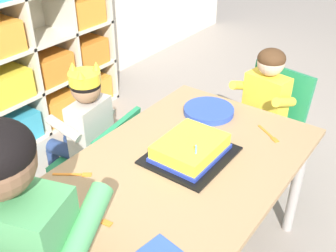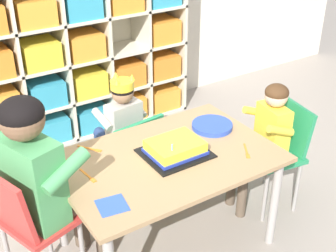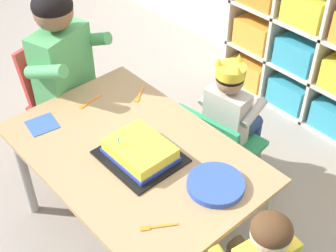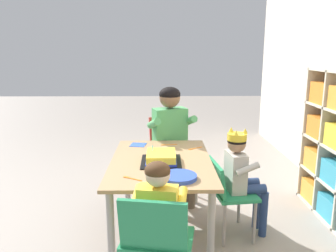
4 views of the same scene
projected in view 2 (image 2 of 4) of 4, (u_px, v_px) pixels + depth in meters
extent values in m
plane|color=gray|center=(167.00, 242.00, 2.61)|extent=(16.00, 16.00, 0.00)
cube|color=beige|center=(75.00, 51.00, 3.60)|extent=(1.71, 0.01, 1.22)
cube|color=beige|center=(17.00, 71.00, 3.24)|extent=(0.02, 0.32, 1.22)
cube|color=beige|center=(62.00, 61.00, 3.41)|extent=(0.02, 0.32, 1.22)
cube|color=beige|center=(103.00, 53.00, 3.57)|extent=(0.02, 0.32, 1.22)
cube|color=beige|center=(141.00, 45.00, 3.73)|extent=(0.02, 0.32, 1.22)
cube|color=beige|center=(176.00, 38.00, 3.89)|extent=(0.02, 0.32, 1.22)
cube|color=beige|center=(90.00, 126.00, 3.78)|extent=(1.71, 0.32, 0.02)
cube|color=beige|center=(87.00, 93.00, 3.63)|extent=(1.71, 0.32, 0.02)
cube|color=beige|center=(83.00, 57.00, 3.49)|extent=(1.71, 0.32, 0.02)
cube|color=beige|center=(79.00, 18.00, 3.34)|extent=(1.71, 0.32, 0.02)
cube|color=orange|center=(5.00, 139.00, 3.39)|extent=(0.26, 0.25, 0.18)
cube|color=teal|center=(49.00, 127.00, 3.56)|extent=(0.26, 0.25, 0.18)
cube|color=teal|center=(89.00, 116.00, 3.72)|extent=(0.26, 0.25, 0.18)
cube|color=orange|center=(126.00, 106.00, 3.88)|extent=(0.26, 0.25, 0.18)
cube|color=orange|center=(160.00, 97.00, 4.04)|extent=(0.26, 0.25, 0.18)
cube|color=teal|center=(44.00, 92.00, 3.41)|extent=(0.26, 0.25, 0.18)
cube|color=yellow|center=(86.00, 82.00, 3.57)|extent=(0.26, 0.25, 0.18)
cube|color=orange|center=(125.00, 73.00, 3.73)|extent=(0.26, 0.25, 0.18)
cube|color=orange|center=(160.00, 64.00, 3.89)|extent=(0.26, 0.25, 0.18)
cube|color=yellow|center=(39.00, 53.00, 3.26)|extent=(0.26, 0.25, 0.18)
cube|color=orange|center=(83.00, 45.00, 3.42)|extent=(0.26, 0.25, 0.18)
cube|color=orange|center=(160.00, 30.00, 3.75)|extent=(0.26, 0.25, 0.18)
cube|color=orange|center=(33.00, 12.00, 3.12)|extent=(0.26, 0.25, 0.18)
cube|color=teal|center=(79.00, 5.00, 3.28)|extent=(0.26, 0.25, 0.18)
cube|color=#A37F56|center=(167.00, 159.00, 2.34)|extent=(1.10, 0.74, 0.02)
cylinder|color=#9E9993|center=(274.00, 203.00, 2.48)|extent=(0.05, 0.05, 0.55)
cylinder|color=#9E9993|center=(59.00, 205.00, 2.47)|extent=(0.05, 0.05, 0.55)
cylinder|color=#9E9993|center=(206.00, 152.00, 2.94)|extent=(0.05, 0.05, 0.55)
cube|color=#238451|center=(126.00, 147.00, 2.86)|extent=(0.41, 0.33, 0.03)
cube|color=#238451|center=(138.00, 138.00, 2.71)|extent=(0.35, 0.10, 0.23)
cylinder|color=gray|center=(137.00, 155.00, 3.11)|extent=(0.02, 0.02, 0.33)
cylinder|color=gray|center=(97.00, 172.00, 2.93)|extent=(0.02, 0.02, 0.33)
cylinder|color=gray|center=(158.00, 169.00, 2.96)|extent=(0.02, 0.02, 0.33)
cylinder|color=gray|center=(117.00, 189.00, 2.78)|extent=(0.02, 0.02, 0.33)
cube|color=#B2ADA3|center=(124.00, 125.00, 2.79)|extent=(0.22, 0.14, 0.29)
sphere|color=#997051|center=(123.00, 92.00, 2.68)|extent=(0.13, 0.13, 0.13)
ellipsoid|color=black|center=(122.00, 89.00, 2.67)|extent=(0.14, 0.14, 0.10)
cylinder|color=yellow|center=(122.00, 85.00, 2.66)|extent=(0.14, 0.14, 0.05)
cone|color=yellow|center=(116.00, 75.00, 2.68)|extent=(0.04, 0.04, 0.04)
cone|color=yellow|center=(132.00, 77.00, 2.65)|extent=(0.04, 0.04, 0.04)
cone|color=yellow|center=(117.00, 82.00, 2.59)|extent=(0.04, 0.04, 0.04)
cylinder|color=navy|center=(124.00, 132.00, 2.95)|extent=(0.10, 0.22, 0.07)
cylinder|color=navy|center=(107.00, 138.00, 2.88)|extent=(0.10, 0.22, 0.07)
cylinder|color=navy|center=(116.00, 152.00, 3.12)|extent=(0.06, 0.06, 0.35)
cylinder|color=navy|center=(100.00, 159.00, 3.05)|extent=(0.06, 0.06, 0.35)
cylinder|color=#B2ADA3|center=(136.00, 107.00, 2.86)|extent=(0.07, 0.18, 0.10)
cylinder|color=#B2ADA3|center=(102.00, 119.00, 2.71)|extent=(0.07, 0.18, 0.10)
cube|color=red|center=(39.00, 218.00, 2.15)|extent=(0.39, 0.41, 0.03)
cube|color=red|center=(7.00, 205.00, 1.97)|extent=(0.16, 0.31, 0.31)
cylinder|color=gray|center=(83.00, 252.00, 2.26)|extent=(0.02, 0.02, 0.41)
cylinder|color=gray|center=(47.00, 228.00, 2.41)|extent=(0.02, 0.02, 0.41)
cube|color=#4C9E5B|center=(33.00, 180.00, 2.04)|extent=(0.24, 0.33, 0.42)
sphere|color=brown|center=(22.00, 119.00, 1.89)|extent=(0.19, 0.19, 0.19)
ellipsoid|color=black|center=(21.00, 113.00, 1.88)|extent=(0.19, 0.19, 0.14)
cylinder|color=brown|center=(76.00, 204.00, 2.18)|extent=(0.32, 0.19, 0.10)
cylinder|color=brown|center=(52.00, 189.00, 2.28)|extent=(0.32, 0.19, 0.10)
cylinder|color=brown|center=(103.00, 227.00, 2.40)|extent=(0.08, 0.08, 0.43)
cylinder|color=brown|center=(80.00, 213.00, 2.50)|extent=(0.08, 0.08, 0.43)
cylinder|color=#4C9E5B|center=(66.00, 171.00, 1.94)|extent=(0.26, 0.14, 0.14)
cylinder|color=#4C9E5B|center=(18.00, 145.00, 2.13)|extent=(0.26, 0.14, 0.14)
cube|color=#238451|center=(269.00, 151.00, 2.76)|extent=(0.35, 0.42, 0.03)
cube|color=#238451|center=(291.00, 125.00, 2.74)|extent=(0.12, 0.35, 0.28)
cylinder|color=gray|center=(237.00, 168.00, 2.94)|extent=(0.02, 0.02, 0.36)
cylinder|color=gray|center=(265.00, 196.00, 2.69)|extent=(0.02, 0.02, 0.36)
cylinder|color=gray|center=(267.00, 161.00, 3.02)|extent=(0.02, 0.02, 0.36)
cylinder|color=gray|center=(297.00, 187.00, 2.77)|extent=(0.02, 0.02, 0.36)
cube|color=yellow|center=(272.00, 129.00, 2.69)|extent=(0.15, 0.23, 0.29)
sphere|color=#DBB293|center=(277.00, 96.00, 2.58)|extent=(0.13, 0.13, 0.13)
ellipsoid|color=#472D19|center=(277.00, 92.00, 2.57)|extent=(0.14, 0.14, 0.10)
cylinder|color=brown|center=(249.00, 145.00, 2.76)|extent=(0.22, 0.10, 0.07)
cylinder|color=brown|center=(261.00, 155.00, 2.66)|extent=(0.22, 0.10, 0.07)
cylinder|color=brown|center=(232.00, 179.00, 2.83)|extent=(0.06, 0.06, 0.38)
cylinder|color=brown|center=(242.00, 190.00, 2.73)|extent=(0.06, 0.06, 0.38)
cylinder|color=yellow|center=(255.00, 112.00, 2.74)|extent=(0.18, 0.07, 0.10)
cylinder|color=yellow|center=(280.00, 131.00, 2.54)|extent=(0.18, 0.07, 0.10)
cube|color=black|center=(175.00, 153.00, 2.35)|extent=(0.33, 0.29, 0.01)
cube|color=yellow|center=(176.00, 147.00, 2.33)|extent=(0.26, 0.21, 0.07)
cube|color=#283DB2|center=(175.00, 151.00, 2.34)|extent=(0.27, 0.22, 0.02)
cylinder|color=#4CB2E5|center=(172.00, 147.00, 2.24)|extent=(0.01, 0.01, 0.04)
cylinder|color=blue|center=(212.00, 126.00, 2.58)|extent=(0.23, 0.23, 0.03)
cube|color=#3356B7|center=(112.00, 205.00, 1.99)|extent=(0.14, 0.14, 0.00)
cube|color=orange|center=(86.00, 148.00, 2.40)|extent=(0.07, 0.09, 0.00)
cube|color=orange|center=(98.00, 151.00, 2.38)|extent=(0.04, 0.04, 0.00)
cube|color=orange|center=(246.00, 149.00, 2.39)|extent=(0.06, 0.09, 0.00)
cube|color=orange|center=(248.00, 156.00, 2.33)|extent=(0.04, 0.04, 0.00)
cube|color=orange|center=(85.00, 174.00, 2.20)|extent=(0.02, 0.10, 0.00)
cube|color=orange|center=(93.00, 180.00, 2.15)|extent=(0.02, 0.04, 0.00)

